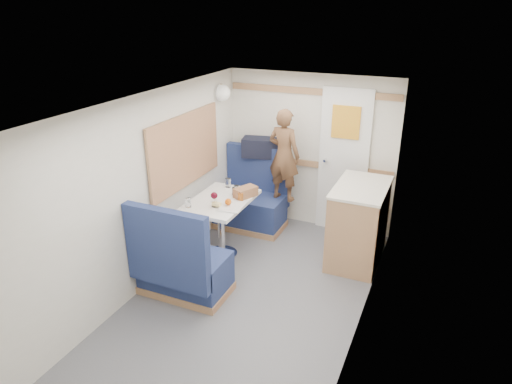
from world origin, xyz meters
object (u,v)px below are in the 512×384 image
at_px(tray, 232,207).
at_px(beer_glass, 240,197).
at_px(galley_counter, 358,223).
at_px(wine_glass, 214,196).
at_px(dome_light, 222,93).
at_px(orange_fruit, 228,202).
at_px(tumbler_left, 188,203).
at_px(duffel_bag, 263,147).
at_px(pepper_grinder, 234,191).
at_px(tumbler_mid, 228,183).
at_px(person, 284,155).
at_px(dinette_table, 221,212).
at_px(bench_far, 252,205).
at_px(bench_near, 182,269).
at_px(bread_loaf, 246,192).
at_px(tumbler_right, 236,190).
at_px(salt_grinder, 216,198).
at_px(cheese_block, 217,204).

relative_size(tray, beer_glass, 3.25).
height_order(galley_counter, wine_glass, galley_counter).
distance_m(dome_light, orange_fruit, 1.49).
bearing_deg(tumbler_left, duffel_bag, 79.43).
height_order(duffel_bag, tray, duffel_bag).
bearing_deg(pepper_grinder, tumbler_mid, 131.80).
distance_m(dome_light, person, 1.09).
bearing_deg(galley_counter, dinette_table, -159.46).
xyz_separation_m(wine_glass, beer_glass, (0.20, 0.25, -0.08)).
height_order(duffel_bag, pepper_grinder, duffel_bag).
xyz_separation_m(duffel_bag, pepper_grinder, (0.03, -0.93, -0.26)).
xyz_separation_m(bench_far, beer_glass, (0.23, -0.81, 0.47)).
height_order(person, tumbler_mid, person).
distance_m(bench_near, bread_loaf, 1.18).
bearing_deg(tumbler_left, bread_loaf, 48.73).
relative_size(bench_near, galley_counter, 1.14).
relative_size(dome_light, beer_glass, 2.11).
distance_m(tumbler_right, beer_glass, 0.20).
height_order(dome_light, salt_grinder, dome_light).
height_order(galley_counter, tray, galley_counter).
height_order(orange_fruit, pepper_grinder, pepper_grinder).
distance_m(tray, bread_loaf, 0.33).
xyz_separation_m(bench_near, person, (0.42, 1.76, 0.73)).
bearing_deg(galley_counter, beer_glass, -158.37).
bearing_deg(bench_far, tumbler_right, -81.49).
bearing_deg(orange_fruit, bench_far, 99.35).
distance_m(dinette_table, salt_grinder, 0.22).
height_order(dome_light, wine_glass, dome_light).
bearing_deg(dome_light, bench_near, -77.18).
height_order(tray, tumbler_mid, tumbler_mid).
bearing_deg(bread_loaf, tumbler_left, -131.27).
distance_m(duffel_bag, bread_loaf, 0.98).
height_order(beer_glass, bread_loaf, bread_loaf).
height_order(dinette_table, orange_fruit, orange_fruit).
bearing_deg(person, bread_loaf, 84.67).
bearing_deg(beer_glass, salt_grinder, -151.02).
height_order(bench_near, tumbler_mid, bench_near).
xyz_separation_m(orange_fruit, tumbler_mid, (-0.25, 0.50, 0.00)).
height_order(bench_far, wine_glass, bench_far).
bearing_deg(wine_glass, beer_glass, 51.87).
height_order(wine_glass, pepper_grinder, wine_glass).
height_order(person, tumbler_left, person).
xyz_separation_m(cheese_block, tumbler_mid, (-0.15, 0.57, 0.02)).
xyz_separation_m(bench_far, duffel_bag, (0.04, 0.26, 0.72)).
bearing_deg(tumbler_left, tumbler_right, 58.80).
xyz_separation_m(tumbler_mid, beer_glass, (0.32, -0.32, -0.01)).
xyz_separation_m(tray, tumbler_left, (-0.44, -0.19, 0.04)).
xyz_separation_m(bench_far, dome_light, (-0.39, -0.01, 1.45)).
height_order(tumbler_left, tumbler_mid, tumbler_mid).
height_order(salt_grinder, bread_loaf, bread_loaf).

